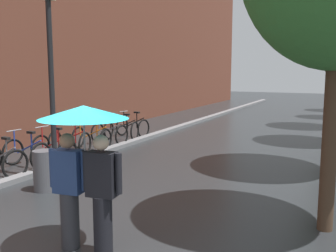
{
  "coord_description": "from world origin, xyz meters",
  "views": [
    {
      "loc": [
        3.61,
        -3.66,
        2.5
      ],
      "look_at": [
        0.14,
        3.46,
        1.35
      ],
      "focal_mm": 41.63,
      "sensor_mm": 36.0,
      "label": 1
    }
  ],
  "objects_px": {
    "parked_bicycle_2": "(54,148)",
    "parked_bicycle_4": "(92,138)",
    "parked_bicycle_1": "(27,153)",
    "parked_bicycle_0": "(2,161)",
    "parked_bicycle_6": "(122,130)",
    "parked_bicycle_3": "(70,142)",
    "couple_under_umbrella": "(84,152)",
    "street_lamp_post": "(51,68)",
    "parked_bicycle_5": "(109,133)",
    "parked_bicycle_7": "(133,127)",
    "litter_bin": "(44,171)"
  },
  "relations": [
    {
      "from": "parked_bicycle_2",
      "to": "parked_bicycle_4",
      "type": "height_order",
      "value": "same"
    },
    {
      "from": "parked_bicycle_4",
      "to": "parked_bicycle_2",
      "type": "bearing_deg",
      "value": -87.97
    },
    {
      "from": "parked_bicycle_1",
      "to": "parked_bicycle_2",
      "type": "bearing_deg",
      "value": 77.67
    },
    {
      "from": "parked_bicycle_0",
      "to": "parked_bicycle_2",
      "type": "distance_m",
      "value": 1.67
    },
    {
      "from": "parked_bicycle_6",
      "to": "parked_bicycle_2",
      "type": "bearing_deg",
      "value": -88.32
    },
    {
      "from": "parked_bicycle_6",
      "to": "parked_bicycle_1",
      "type": "bearing_deg",
      "value": -90.93
    },
    {
      "from": "parked_bicycle_0",
      "to": "parked_bicycle_3",
      "type": "relative_size",
      "value": 1.0
    },
    {
      "from": "parked_bicycle_2",
      "to": "couple_under_umbrella",
      "type": "distance_m",
      "value": 5.74
    },
    {
      "from": "couple_under_umbrella",
      "to": "street_lamp_post",
      "type": "xyz_separation_m",
      "value": [
        -2.94,
        2.62,
        1.12
      ]
    },
    {
      "from": "parked_bicycle_1",
      "to": "street_lamp_post",
      "type": "height_order",
      "value": "street_lamp_post"
    },
    {
      "from": "parked_bicycle_3",
      "to": "parked_bicycle_5",
      "type": "distance_m",
      "value": 1.85
    },
    {
      "from": "parked_bicycle_1",
      "to": "parked_bicycle_7",
      "type": "distance_m",
      "value": 5.16
    },
    {
      "from": "parked_bicycle_5",
      "to": "couple_under_umbrella",
      "type": "distance_m",
      "value": 7.89
    },
    {
      "from": "parked_bicycle_1",
      "to": "parked_bicycle_7",
      "type": "xyz_separation_m",
      "value": [
        0.05,
        5.16,
        0.0
      ]
    },
    {
      "from": "parked_bicycle_5",
      "to": "parked_bicycle_6",
      "type": "height_order",
      "value": "same"
    },
    {
      "from": "parked_bicycle_0",
      "to": "couple_under_umbrella",
      "type": "relative_size",
      "value": 0.57
    },
    {
      "from": "parked_bicycle_1",
      "to": "parked_bicycle_5",
      "type": "distance_m",
      "value": 3.55
    },
    {
      "from": "parked_bicycle_7",
      "to": "parked_bicycle_1",
      "type": "bearing_deg",
      "value": -90.58
    },
    {
      "from": "parked_bicycle_6",
      "to": "parked_bicycle_4",
      "type": "bearing_deg",
      "value": -88.66
    },
    {
      "from": "street_lamp_post",
      "to": "litter_bin",
      "type": "distance_m",
      "value": 2.3
    },
    {
      "from": "parked_bicycle_0",
      "to": "parked_bicycle_1",
      "type": "relative_size",
      "value": 1.04
    },
    {
      "from": "parked_bicycle_2",
      "to": "parked_bicycle_7",
      "type": "relative_size",
      "value": 0.98
    },
    {
      "from": "parked_bicycle_0",
      "to": "parked_bicycle_4",
      "type": "distance_m",
      "value": 3.45
    },
    {
      "from": "parked_bicycle_2",
      "to": "parked_bicycle_1",
      "type": "bearing_deg",
      "value": -102.33
    },
    {
      "from": "parked_bicycle_4",
      "to": "couple_under_umbrella",
      "type": "height_order",
      "value": "couple_under_umbrella"
    },
    {
      "from": "parked_bicycle_0",
      "to": "litter_bin",
      "type": "distance_m",
      "value": 1.74
    },
    {
      "from": "parked_bicycle_3",
      "to": "couple_under_umbrella",
      "type": "relative_size",
      "value": 0.58
    },
    {
      "from": "parked_bicycle_1",
      "to": "couple_under_umbrella",
      "type": "xyz_separation_m",
      "value": [
        4.29,
        -3.07,
        1.03
      ]
    },
    {
      "from": "street_lamp_post",
      "to": "litter_bin",
      "type": "xyz_separation_m",
      "value": [
        0.46,
        -0.83,
        -2.1
      ]
    },
    {
      "from": "parked_bicycle_3",
      "to": "parked_bicycle_6",
      "type": "height_order",
      "value": "same"
    },
    {
      "from": "parked_bicycle_2",
      "to": "street_lamp_post",
      "type": "xyz_separation_m",
      "value": [
        1.18,
        -1.25,
        2.15
      ]
    },
    {
      "from": "parked_bicycle_7",
      "to": "parked_bicycle_4",
      "type": "bearing_deg",
      "value": -88.65
    },
    {
      "from": "parked_bicycle_0",
      "to": "parked_bicycle_7",
      "type": "relative_size",
      "value": 1.0
    },
    {
      "from": "parked_bicycle_1",
      "to": "street_lamp_post",
      "type": "xyz_separation_m",
      "value": [
        1.35,
        -0.45,
        2.15
      ]
    },
    {
      "from": "parked_bicycle_1",
      "to": "street_lamp_post",
      "type": "distance_m",
      "value": 2.58
    },
    {
      "from": "parked_bicycle_3",
      "to": "parked_bicycle_1",
      "type": "bearing_deg",
      "value": -89.18
    },
    {
      "from": "parked_bicycle_0",
      "to": "litter_bin",
      "type": "xyz_separation_m",
      "value": [
        1.7,
        -0.41,
        0.05
      ]
    },
    {
      "from": "parked_bicycle_0",
      "to": "parked_bicycle_4",
      "type": "xyz_separation_m",
      "value": [
        -0.0,
        3.45,
        0.0
      ]
    },
    {
      "from": "litter_bin",
      "to": "parked_bicycle_5",
      "type": "bearing_deg",
      "value": 109.29
    },
    {
      "from": "parked_bicycle_7",
      "to": "couple_under_umbrella",
      "type": "xyz_separation_m",
      "value": [
        4.24,
        -8.23,
        1.03
      ]
    },
    {
      "from": "parked_bicycle_1",
      "to": "litter_bin",
      "type": "bearing_deg",
      "value": -35.17
    },
    {
      "from": "litter_bin",
      "to": "street_lamp_post",
      "type": "bearing_deg",
      "value": 118.92
    },
    {
      "from": "parked_bicycle_4",
      "to": "parked_bicycle_6",
      "type": "xyz_separation_m",
      "value": [
        -0.04,
        1.79,
        0.0
      ]
    },
    {
      "from": "parked_bicycle_0",
      "to": "litter_bin",
      "type": "bearing_deg",
      "value": -13.51
    },
    {
      "from": "parked_bicycle_5",
      "to": "couple_under_umbrella",
      "type": "height_order",
      "value": "couple_under_umbrella"
    },
    {
      "from": "parked_bicycle_5",
      "to": "litter_bin",
      "type": "height_order",
      "value": "parked_bicycle_5"
    },
    {
      "from": "street_lamp_post",
      "to": "parked_bicycle_6",
      "type": "bearing_deg",
      "value": 104.89
    },
    {
      "from": "litter_bin",
      "to": "parked_bicycle_4",
      "type": "bearing_deg",
      "value": 113.74
    },
    {
      "from": "litter_bin",
      "to": "parked_bicycle_2",
      "type": "bearing_deg",
      "value": 128.16
    },
    {
      "from": "parked_bicycle_3",
      "to": "couple_under_umbrella",
      "type": "xyz_separation_m",
      "value": [
        4.32,
        -4.77,
        1.03
      ]
    }
  ]
}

